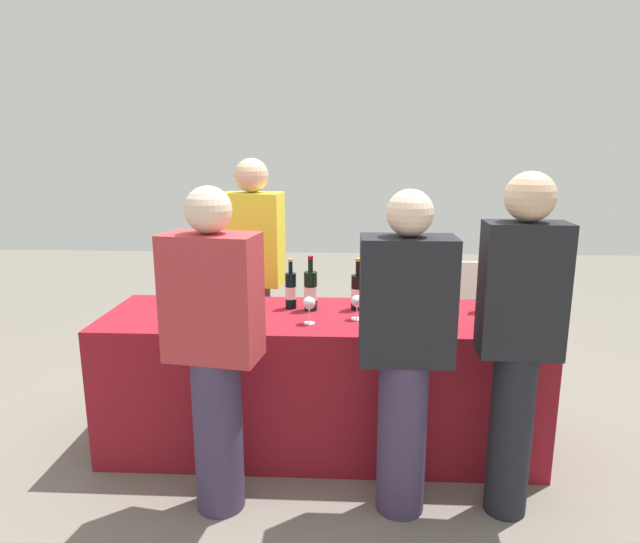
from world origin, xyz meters
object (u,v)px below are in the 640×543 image
(wine_glass_2, at_px, (398,306))
(wine_bottle_0, at_px, (291,290))
(wine_bottle_3, at_px, (422,290))
(menu_board, at_px, (466,319))
(wine_bottle_2, at_px, (358,292))
(wine_bottle_1, at_px, (311,290))
(guest_2, at_px, (518,335))
(wine_glass_0, at_px, (309,304))
(server_pouring, at_px, (254,272))
(guest_0, at_px, (214,345))
(wine_bottle_4, at_px, (487,290))
(guest_1, at_px, (405,348))
(wine_glass_1, at_px, (357,302))

(wine_glass_2, bearing_deg, wine_bottle_0, 152.31)
(wine_bottle_3, relative_size, wine_glass_2, 2.00)
(wine_bottle_3, relative_size, menu_board, 0.35)
(menu_board, bearing_deg, wine_bottle_2, -134.01)
(wine_bottle_1, distance_m, guest_2, 1.18)
(wine_glass_0, bearing_deg, server_pouring, 119.11)
(guest_0, bearing_deg, wine_bottle_0, 78.43)
(wine_bottle_4, distance_m, menu_board, 1.07)
(wine_bottle_4, bearing_deg, wine_bottle_2, -179.77)
(guest_0, height_order, guest_1, guest_0)
(guest_1, bearing_deg, wine_bottle_4, 52.72)
(wine_bottle_4, relative_size, server_pouring, 0.20)
(wine_bottle_2, height_order, wine_glass_2, wine_bottle_2)
(wine_glass_1, height_order, guest_0, guest_0)
(wine_bottle_2, distance_m, wine_glass_0, 0.38)
(wine_bottle_2, distance_m, guest_0, 0.99)
(wine_bottle_0, height_order, wine_bottle_2, wine_bottle_2)
(wine_bottle_0, xyz_separation_m, wine_glass_0, (0.13, -0.28, -0.00))
(wine_bottle_0, distance_m, guest_0, 0.78)
(wine_bottle_1, distance_m, wine_glass_1, 0.31)
(wine_bottle_1, height_order, wine_glass_2, wine_bottle_1)
(wine_bottle_1, bearing_deg, wine_bottle_0, 165.34)
(wine_bottle_3, xyz_separation_m, wine_bottle_4, (0.37, -0.02, 0.01))
(guest_1, bearing_deg, server_pouring, 127.20)
(wine_bottle_4, distance_m, server_pouring, 1.50)
(wine_bottle_0, relative_size, wine_bottle_2, 0.98)
(wine_bottle_2, xyz_separation_m, wine_glass_2, (0.20, -0.31, 0.00))
(wine_bottle_4, bearing_deg, wine_bottle_3, 177.58)
(wine_bottle_0, distance_m, wine_bottle_2, 0.39)
(wine_bottle_1, height_order, guest_1, guest_1)
(wine_glass_1, bearing_deg, wine_bottle_0, 153.02)
(wine_glass_2, height_order, menu_board, wine_glass_2)
(wine_bottle_1, height_order, wine_bottle_4, wine_bottle_4)
(wine_glass_0, xyz_separation_m, guest_1, (0.47, -0.42, -0.08))
(wine_bottle_3, bearing_deg, wine_glass_2, -117.70)
(guest_1, bearing_deg, wine_glass_0, 138.29)
(wine_glass_0, height_order, guest_1, guest_1)
(wine_bottle_2, height_order, server_pouring, server_pouring)
(wine_glass_1, bearing_deg, guest_0, -141.18)
(guest_1, height_order, menu_board, guest_1)
(wine_bottle_0, height_order, menu_board, wine_bottle_0)
(wine_bottle_3, relative_size, server_pouring, 0.19)
(wine_bottle_1, xyz_separation_m, wine_glass_2, (0.47, -0.28, -0.01))
(wine_glass_1, bearing_deg, wine_bottle_1, 148.23)
(guest_0, bearing_deg, wine_bottle_4, 36.75)
(wine_bottle_4, height_order, wine_glass_2, wine_bottle_4)
(wine_glass_1, xyz_separation_m, menu_board, (0.85, 1.15, -0.45))
(server_pouring, bearing_deg, wine_bottle_2, 152.88)
(wine_bottle_1, distance_m, guest_0, 0.80)
(guest_1, relative_size, guest_2, 0.95)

